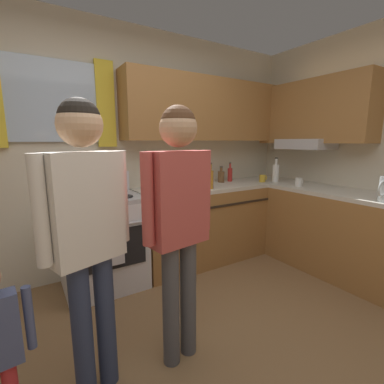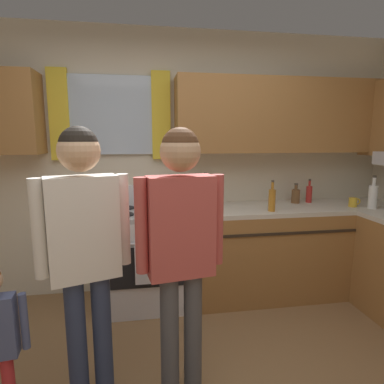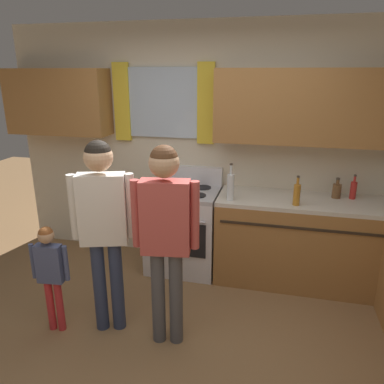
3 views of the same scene
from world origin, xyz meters
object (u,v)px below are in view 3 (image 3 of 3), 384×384
object	(u,v)px
bottle_tall_clear	(231,186)
adult_holding_child	(103,216)
small_child	(50,267)
bottle_sauce_red	(353,190)
bottle_oil_amber	(297,194)
stove_oven	(184,228)
adult_in_plaid	(165,225)
bottle_squat_brown	(337,190)

from	to	relation	value
bottle_tall_clear	adult_holding_child	bearing A→B (deg)	-131.62
small_child	bottle_sauce_red	bearing A→B (deg)	30.09
bottle_oil_amber	small_child	distance (m)	2.25
bottle_tall_clear	bottle_oil_amber	bearing A→B (deg)	-0.18
bottle_sauce_red	small_child	world-z (taller)	bottle_sauce_red
stove_oven	bottle_sauce_red	distance (m)	1.78
adult_holding_child	adult_in_plaid	distance (m)	0.52
stove_oven	adult_holding_child	world-z (taller)	adult_holding_child
adult_in_plaid	bottle_sauce_red	bearing A→B (deg)	41.51
bottle_sauce_red	adult_in_plaid	bearing A→B (deg)	-138.49
bottle_sauce_red	adult_in_plaid	world-z (taller)	adult_in_plaid
bottle_oil_amber	adult_holding_child	xyz separation A→B (m)	(-1.49, -0.97, 0.01)
stove_oven	adult_in_plaid	size ratio (longest dim) A/B	0.68
stove_oven	bottle_squat_brown	world-z (taller)	bottle_squat_brown
bottle_sauce_red	adult_holding_child	distance (m)	2.41
stove_oven	adult_in_plaid	distance (m)	1.34
bottle_oil_amber	bottle_sauce_red	distance (m)	0.64
adult_holding_child	adult_in_plaid	world-z (taller)	adult_holding_child
bottle_sauce_red	adult_holding_child	size ratio (longest dim) A/B	0.15
bottle_oil_amber	small_child	bearing A→B (deg)	-150.12
bottle_squat_brown	small_child	xyz separation A→B (m)	(-2.31, -1.42, -0.39)
bottle_oil_amber	bottle_tall_clear	xyz separation A→B (m)	(-0.62, 0.00, 0.03)
bottle_squat_brown	small_child	world-z (taller)	bottle_squat_brown
bottle_sauce_red	small_child	bearing A→B (deg)	-149.91
small_child	adult_holding_child	bearing A→B (deg)	17.01
bottle_tall_clear	small_child	size ratio (longest dim) A/B	0.39
bottle_tall_clear	adult_holding_child	world-z (taller)	adult_holding_child
bottle_sauce_red	bottle_tall_clear	bearing A→B (deg)	-164.51
bottle_oil_amber	bottle_squat_brown	bearing A→B (deg)	38.70
stove_oven	adult_in_plaid	world-z (taller)	adult_in_plaid
bottle_sauce_red	adult_in_plaid	distance (m)	2.02
adult_in_plaid	bottle_squat_brown	bearing A→B (deg)	44.34
bottle_squat_brown	adult_holding_child	distance (m)	2.28
bottle_oil_amber	stove_oven	bearing A→B (deg)	170.45
bottle_oil_amber	small_child	xyz separation A→B (m)	(-1.92, -1.10, -0.42)
bottle_oil_amber	bottle_squat_brown	xyz separation A→B (m)	(0.39, 0.31, -0.03)
stove_oven	adult_holding_child	distance (m)	1.33
stove_oven	adult_in_plaid	xyz separation A→B (m)	(0.18, -1.20, 0.55)
stove_oven	bottle_squat_brown	bearing A→B (deg)	4.53
bottle_tall_clear	bottle_squat_brown	world-z (taller)	bottle_tall_clear
bottle_squat_brown	adult_holding_child	bearing A→B (deg)	-145.62
bottle_oil_amber	bottle_tall_clear	bearing A→B (deg)	179.82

